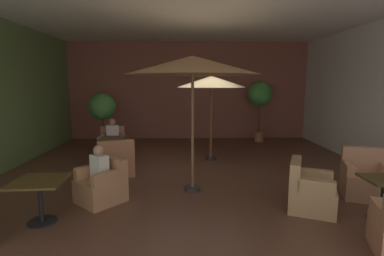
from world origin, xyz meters
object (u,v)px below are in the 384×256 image
armchair_mid_center_east (102,185)px  patio_umbrella_center_beige (193,66)px  cafe_table_mid_center (40,190)px  armchair_front_left_south (310,192)px  armchair_front_right_north (116,162)px  cafe_table_front_right (113,144)px  potted_tree_left_corner (260,97)px  potted_tree_mid_left (102,110)px  cafe_table_front_left (383,191)px  patio_umbrella_tall_red (211,82)px  patron_blue_shirt (99,164)px  armchair_front_left_east (366,179)px  armchair_front_right_east (113,143)px  patron_by_window (113,131)px

armchair_mid_center_east → patio_umbrella_center_beige: (1.69, 0.51, 2.21)m
cafe_table_mid_center → armchair_mid_center_east: 1.12m
armchair_front_left_south → armchair_front_right_north: armchair_front_right_north is taller
cafe_table_front_right → potted_tree_left_corner: 5.67m
cafe_table_mid_center → patio_umbrella_center_beige: 3.40m
cafe_table_front_right → potted_tree_left_corner: potted_tree_left_corner is taller
potted_tree_mid_left → patio_umbrella_center_beige: bearing=-54.8°
cafe_table_front_left → potted_tree_left_corner: potted_tree_left_corner is taller
potted_tree_mid_left → patio_umbrella_tall_red: bearing=-25.5°
armchair_front_right_north → potted_tree_mid_left: potted_tree_mid_left is taller
armchair_front_right_north → patio_umbrella_tall_red: patio_umbrella_tall_red is taller
cafe_table_front_left → armchair_front_right_north: armchair_front_right_north is taller
armchair_mid_center_east → patron_blue_shirt: bearing=-131.8°
patron_blue_shirt → armchair_mid_center_east: bearing=48.2°
potted_tree_left_corner → potted_tree_mid_left: potted_tree_left_corner is taller
potted_tree_left_corner → armchair_front_left_east: bearing=-82.8°
armchair_front_right_north → armchair_front_right_east: armchair_front_right_north is taller
armchair_front_left_east → patio_umbrella_tall_red: bearing=134.2°
patio_umbrella_center_beige → armchair_mid_center_east: bearing=-163.3°
armchair_front_left_south → armchair_front_right_east: size_ratio=1.09×
armchair_front_right_north → patron_by_window: bearing=105.0°
armchair_front_left_south → patron_by_window: patron_by_window is taller
cafe_table_mid_center → armchair_front_left_south: bearing=4.3°
potted_tree_left_corner → armchair_mid_center_east: bearing=-128.3°
armchair_front_left_south → potted_tree_mid_left: bearing=133.9°
armchair_front_right_east → patron_by_window: size_ratio=1.34×
patio_umbrella_center_beige → potted_tree_mid_left: (-2.89, 4.09, -1.21)m
patio_umbrella_tall_red → patron_by_window: size_ratio=3.52×
armchair_front_right_north → cafe_table_front_right: bearing=106.0°
patio_umbrella_tall_red → cafe_table_mid_center: bearing=-129.0°
patron_blue_shirt → armchair_front_right_north: bearing=92.5°
armchair_mid_center_east → patio_umbrella_center_beige: size_ratio=0.38×
armchair_front_left_south → patio_umbrella_center_beige: 3.13m
cafe_table_mid_center → patron_by_window: (0.05, 4.62, 0.19)m
armchair_front_right_east → potted_tree_mid_left: 1.34m
armchair_front_left_east → armchair_front_left_south: armchair_front_left_east is taller
patio_umbrella_tall_red → armchair_front_right_east: bearing=163.0°
cafe_table_front_left → patron_blue_shirt: bearing=169.3°
armchair_front_right_north → cafe_table_mid_center: armchair_front_right_north is taller
armchair_front_left_east → potted_tree_left_corner: 5.64m
cafe_table_front_right → patron_by_window: 1.14m
armchair_front_right_north → patron_by_window: size_ratio=1.47×
cafe_table_front_left → potted_tree_left_corner: bearing=92.8°
cafe_table_front_left → potted_tree_left_corner: 6.57m
patio_umbrella_center_beige → potted_tree_mid_left: bearing=125.2°
armchair_mid_center_east → patio_umbrella_tall_red: (2.30, 2.93, 1.90)m
patron_by_window → patio_umbrella_tall_red: bearing=-16.3°
patio_umbrella_center_beige → armchair_front_left_south: bearing=-26.5°
cafe_table_front_left → armchair_mid_center_east: size_ratio=0.68×
cafe_table_mid_center → potted_tree_left_corner: potted_tree_left_corner is taller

